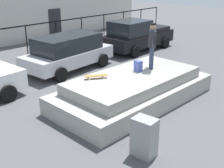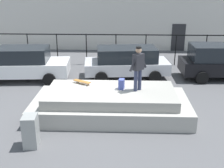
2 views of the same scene
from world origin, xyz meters
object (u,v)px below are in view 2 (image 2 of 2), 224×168
Objects in this scene: car_black_pickup_far at (223,62)px; car_silver_hatchback_mid at (127,62)px; utility_box at (31,131)px; skateboard at (82,82)px; backpack at (121,84)px; skateboarder at (138,66)px; car_white_sedan_near at (24,64)px.

car_silver_hatchback_mid is at bearing -179.27° from car_black_pickup_far.
skateboard is at bearing 63.17° from utility_box.
skateboarder is at bearing 89.84° from backpack.
skateboard is at bearing 164.00° from skateboarder.
backpack is 3.92m from utility_box.
skateboarder reaches higher than backpack.
utility_box is at bearing -139.00° from car_black_pickup_far.
utility_box is at bearing -36.69° from backpack.
car_white_sedan_near is (-3.56, 3.38, -0.23)m from skateboard.
car_white_sedan_near is at bearing -116.10° from backpack.
backpack is 0.38× the size of utility_box.
skateboard is 0.16× the size of car_black_pickup_far.
car_white_sedan_near is (-5.80, 4.02, -1.11)m from skateboarder.
backpack is (1.62, -0.52, 0.10)m from skateboard.
skateboarder is 1.01m from backpack.
skateboard is at bearing -96.96° from backpack.
skateboard is at bearing -150.04° from car_black_pickup_far.
car_white_sedan_near is 6.92m from utility_box.
car_white_sedan_near reaches higher than car_silver_hatchback_mid.
car_white_sedan_near is (-5.18, 3.90, -0.33)m from backpack.
skateboarder is 0.36× the size of car_black_pickup_far.
skateboarder reaches higher than skateboard.
car_black_pickup_far is at bearing 0.73° from car_silver_hatchback_mid.
car_white_sedan_near is at bearing 136.49° from skateboard.
car_black_pickup_far reaches higher than skateboard.
backpack reaches higher than skateboard.
backpack is 4.52m from car_silver_hatchback_mid.
car_silver_hatchback_mid is at bearing -172.18° from backpack.
skateboard is at bearing -43.51° from car_white_sedan_near.
car_white_sedan_near is 10.61m from car_black_pickup_far.
skateboarder is 6.79m from car_black_pickup_far.
skateboarder is at bearing -135.56° from car_black_pickup_far.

